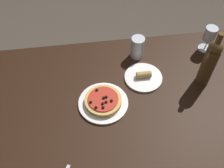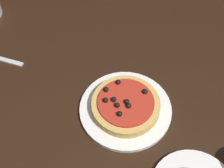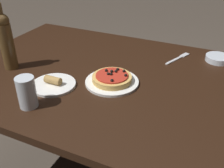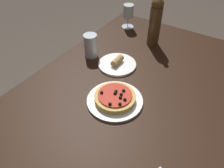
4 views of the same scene
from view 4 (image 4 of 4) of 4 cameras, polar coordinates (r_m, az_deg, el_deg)
dining_table at (r=1.05m, az=6.53°, el=-6.10°), size 1.44×1.03×0.76m
dinner_plate at (r=0.96m, az=0.76°, el=-4.34°), size 0.25×0.25×0.01m
pizza at (r=0.94m, az=0.79°, el=-3.46°), size 0.18×0.18×0.04m
wine_glass at (r=1.49m, az=4.29°, el=18.17°), size 0.08×0.08×0.15m
wine_bottle at (r=1.29m, az=11.25°, el=15.86°), size 0.07×0.07×0.32m
water_cup at (r=1.20m, az=-5.57°, el=9.92°), size 0.07×0.07×0.13m
side_plate at (r=1.16m, az=1.37°, el=5.29°), size 0.20×0.20×0.05m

